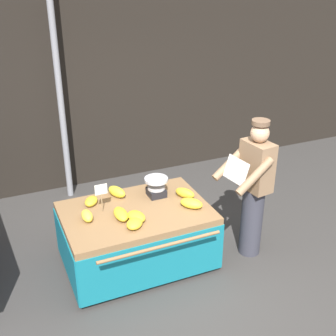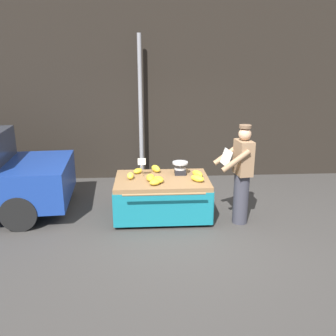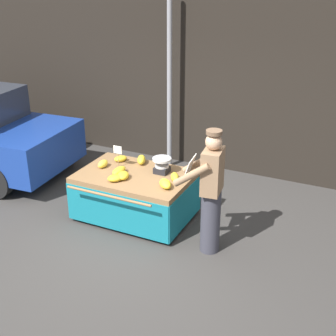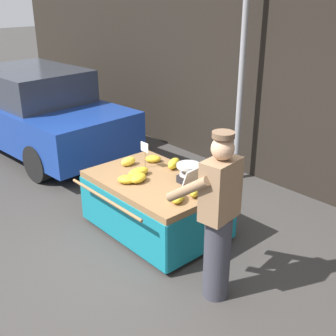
{
  "view_description": "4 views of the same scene",
  "coord_description": "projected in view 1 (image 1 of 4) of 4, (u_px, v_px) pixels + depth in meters",
  "views": [
    {
      "loc": [
        -1.72,
        -3.32,
        3.26
      ],
      "look_at": [
        0.1,
        0.87,
        1.1
      ],
      "focal_mm": 46.73,
      "sensor_mm": 36.0,
      "label": 1
    },
    {
      "loc": [
        -0.62,
        -5.25,
        2.71
      ],
      "look_at": [
        -0.24,
        0.85,
        0.87
      ],
      "focal_mm": 38.21,
      "sensor_mm": 36.0,
      "label": 2
    },
    {
      "loc": [
        2.81,
        -4.72,
        3.61
      ],
      "look_at": [
        0.16,
        0.79,
        0.89
      ],
      "focal_mm": 50.22,
      "sensor_mm": 36.0,
      "label": 3
    },
    {
      "loc": [
        3.26,
        -2.3,
        2.86
      ],
      "look_at": [
        -0.19,
        0.78,
        0.9
      ],
      "focal_mm": 45.82,
      "sensor_mm": 36.0,
      "label": 4
    }
  ],
  "objects": [
    {
      "name": "banana_bunch_7",
      "position": [
        191.0,
        203.0,
        4.96
      ],
      "size": [
        0.29,
        0.3,
        0.11
      ],
      "primitive_type": "ellipsoid",
      "rotation": [
        0.0,
        0.0,
        0.73
      ],
      "color": "yellow",
      "rests_on": "banana_cart"
    },
    {
      "name": "back_wall",
      "position": [
        100.0,
        45.0,
        6.44
      ],
      "size": [
        16.0,
        0.24,
        4.3
      ],
      "primitive_type": "cube",
      "color": "black",
      "rests_on": "ground"
    },
    {
      "name": "banana_bunch_6",
      "position": [
        87.0,
        216.0,
        4.72
      ],
      "size": [
        0.12,
        0.22,
        0.11
      ],
      "primitive_type": "ellipsoid",
      "rotation": [
        0.0,
        0.0,
        0.02
      ],
      "color": "yellow",
      "rests_on": "banana_cart"
    },
    {
      "name": "banana_bunch_1",
      "position": [
        91.0,
        201.0,
        5.03
      ],
      "size": [
        0.23,
        0.25,
        0.09
      ],
      "primitive_type": "ellipsoid",
      "rotation": [
        0.0,
        0.0,
        2.54
      ],
      "color": "gold",
      "rests_on": "banana_cart"
    },
    {
      "name": "ground_plane",
      "position": [
        191.0,
        291.0,
        4.77
      ],
      "size": [
        60.0,
        60.0,
        0.0
      ],
      "primitive_type": "plane",
      "color": "#383533"
    },
    {
      "name": "banana_bunch_2",
      "position": [
        134.0,
        224.0,
        4.6
      ],
      "size": [
        0.27,
        0.27,
        0.09
      ],
      "primitive_type": "ellipsoid",
      "rotation": [
        0.0,
        0.0,
        2.44
      ],
      "color": "gold",
      "rests_on": "banana_cart"
    },
    {
      "name": "price_sign",
      "position": [
        101.0,
        192.0,
        4.8
      ],
      "size": [
        0.14,
        0.01,
        0.34
      ],
      "color": "#997A51",
      "rests_on": "banana_cart"
    },
    {
      "name": "banana_bunch_5",
      "position": [
        121.0,
        214.0,
        4.76
      ],
      "size": [
        0.15,
        0.29,
        0.1
      ],
      "primitive_type": "ellipsoid",
      "rotation": [
        0.0,
        0.0,
        3.13
      ],
      "color": "gold",
      "rests_on": "banana_cart"
    },
    {
      "name": "banana_bunch_3",
      "position": [
        117.0,
        192.0,
        5.2
      ],
      "size": [
        0.22,
        0.29,
        0.13
      ],
      "primitive_type": "ellipsoid",
      "rotation": [
        0.0,
        0.0,
        0.43
      ],
      "color": "yellow",
      "rests_on": "banana_cart"
    },
    {
      "name": "banana_bunch_0",
      "position": [
        185.0,
        193.0,
        5.18
      ],
      "size": [
        0.23,
        0.28,
        0.12
      ],
      "primitive_type": "ellipsoid",
      "rotation": [
        0.0,
        0.0,
        0.55
      ],
      "color": "gold",
      "rests_on": "banana_cart"
    },
    {
      "name": "weighing_scale",
      "position": [
        156.0,
        187.0,
        5.19
      ],
      "size": [
        0.28,
        0.28,
        0.23
      ],
      "color": "black",
      "rests_on": "banana_cart"
    },
    {
      "name": "vendor_person",
      "position": [
        253.0,
        189.0,
        5.05
      ],
      "size": [
        0.62,
        0.57,
        1.71
      ],
      "color": "#383842",
      "rests_on": "ground"
    },
    {
      "name": "banana_cart",
      "position": [
        136.0,
        224.0,
        5.02
      ],
      "size": [
        1.67,
        1.32,
        0.72
      ],
      "color": "olive",
      "rests_on": "ground"
    },
    {
      "name": "street_pole",
      "position": [
        60.0,
        91.0,
        6.05
      ],
      "size": [
        0.09,
        0.09,
        3.27
      ],
      "primitive_type": "cylinder",
      "color": "gray",
      "rests_on": "ground"
    },
    {
      "name": "banana_bunch_4",
      "position": [
        136.0,
        217.0,
        4.71
      ],
      "size": [
        0.23,
        0.28,
        0.1
      ],
      "primitive_type": "ellipsoid",
      "rotation": [
        0.0,
        0.0,
        0.29
      ],
      "color": "gold",
      "rests_on": "banana_cart"
    }
  ]
}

